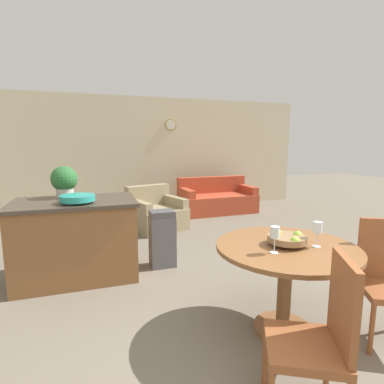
{
  "coord_description": "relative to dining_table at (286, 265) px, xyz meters",
  "views": [
    {
      "loc": [
        -1.3,
        -1.2,
        1.56
      ],
      "look_at": [
        -0.09,
        2.46,
        0.95
      ],
      "focal_mm": 28.0,
      "sensor_mm": 36.0,
      "label": 1
    }
  ],
  "objects": [
    {
      "name": "wall_back",
      "position": [
        -0.16,
        5.37,
        0.77
      ],
      "size": [
        8.0,
        0.09,
        2.7
      ],
      "color": "beige",
      "rests_on": "ground_plane"
    },
    {
      "name": "dining_table",
      "position": [
        0.0,
        0.0,
        0.0
      ],
      "size": [
        1.14,
        1.14,
        0.75
      ],
      "color": "brown",
      "rests_on": "ground_plane"
    },
    {
      "name": "dining_chair_near_left",
      "position": [
        -0.3,
        -0.75,
        -0.06
      ],
      "size": [
        0.57,
        0.57,
        0.96
      ],
      "rotation": [
        0.0,
        0.0,
        7.37
      ],
      "color": "brown",
      "rests_on": "ground_plane"
    },
    {
      "name": "fruit_bowl",
      "position": [
        -0.0,
        0.0,
        0.23
      ],
      "size": [
        0.31,
        0.31,
        0.11
      ],
      "color": "olive",
      "rests_on": "dining_table"
    },
    {
      "name": "wine_glass_left",
      "position": [
        -0.2,
        -0.12,
        0.32
      ],
      "size": [
        0.07,
        0.07,
        0.21
      ],
      "color": "silver",
      "rests_on": "dining_table"
    },
    {
      "name": "wine_glass_right",
      "position": [
        0.2,
        -0.11,
        0.32
      ],
      "size": [
        0.07,
        0.07,
        0.21
      ],
      "color": "silver",
      "rests_on": "dining_table"
    },
    {
      "name": "kitchen_island",
      "position": [
        -1.69,
        1.69,
        -0.12
      ],
      "size": [
        1.38,
        0.89,
        0.93
      ],
      "color": "brown",
      "rests_on": "ground_plane"
    },
    {
      "name": "teal_bowl",
      "position": [
        -1.64,
        1.5,
        0.4
      ],
      "size": [
        0.37,
        0.37,
        0.09
      ],
      "color": "teal",
      "rests_on": "kitchen_island"
    },
    {
      "name": "potted_plant",
      "position": [
        -1.8,
        1.92,
        0.55
      ],
      "size": [
        0.31,
        0.31,
        0.38
      ],
      "color": "beige",
      "rests_on": "kitchen_island"
    },
    {
      "name": "trash_bin",
      "position": [
        -0.66,
        1.68,
        -0.22
      ],
      "size": [
        0.32,
        0.26,
        0.73
      ],
      "color": "#56565B",
      "rests_on": "ground_plane"
    },
    {
      "name": "couch",
      "position": [
        1.26,
        4.43,
        -0.3
      ],
      "size": [
        1.75,
        0.95,
        0.8
      ],
      "rotation": [
        0.0,
        0.0,
        0.03
      ],
      "color": "#B24228",
      "rests_on": "ground_plane"
    },
    {
      "name": "armchair",
      "position": [
        -0.38,
        3.5,
        -0.31
      ],
      "size": [
        1.13,
        1.15,
        0.79
      ],
      "rotation": [
        0.0,
        0.0,
        0.32
      ],
      "color": "#998966",
      "rests_on": "ground_plane"
    }
  ]
}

